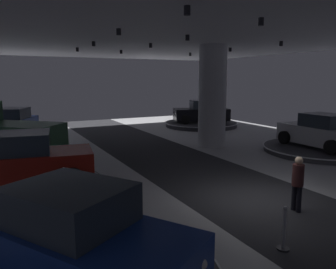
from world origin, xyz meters
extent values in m
cube|color=#B2B2B7|center=(0.00, 0.00, -0.03)|extent=(24.00, 44.00, 0.05)
cube|color=#2D2D33|center=(0.00, 0.00, 0.00)|extent=(4.40, 44.00, 0.01)
cube|color=silver|center=(0.00, 0.00, 5.55)|extent=(24.00, 44.00, 0.10)
cylinder|color=black|center=(-2.83, -0.30, 5.32)|extent=(0.16, 0.16, 0.22)
cylinder|color=black|center=(-3.05, 3.96, 5.32)|extent=(0.16, 0.16, 0.22)
cylinder|color=black|center=(-2.77, 8.35, 5.32)|extent=(0.16, 0.16, 0.22)
cylinder|color=black|center=(-2.74, 11.90, 5.32)|extent=(0.16, 0.16, 0.22)
cylinder|color=black|center=(-0.16, 0.10, 5.32)|extent=(0.16, 0.16, 0.22)
cylinder|color=black|center=(-0.08, 4.31, 5.32)|extent=(0.16, 0.16, 0.22)
cylinder|color=black|center=(-0.07, 7.86, 5.32)|extent=(0.16, 0.16, 0.22)
cylinder|color=black|center=(0.00, 12.36, 5.32)|extent=(0.16, 0.16, 0.22)
cylinder|color=black|center=(4.95, 4.28, 5.32)|extent=(0.16, 0.16, 0.22)
cylinder|color=black|center=(4.89, 8.01, 5.32)|extent=(0.16, 0.16, 0.22)
cylinder|color=black|center=(4.84, 12.25, 5.32)|extent=(0.16, 0.16, 0.22)
cylinder|color=silver|center=(3.53, 7.69, 2.75)|extent=(1.51, 1.51, 5.50)
cylinder|color=#333338|center=(7.50, 3.79, 0.14)|extent=(5.47, 5.47, 0.27)
cylinder|color=white|center=(7.50, 3.79, 0.24)|extent=(5.58, 5.58, 0.05)
cube|color=silver|center=(7.50, 3.79, 0.88)|extent=(1.86, 4.23, 0.90)
cube|color=#2D3842|center=(7.49, 3.64, 1.63)|extent=(1.59, 1.92, 0.70)
cylinder|color=black|center=(6.52, 5.23, 0.61)|extent=(0.23, 0.68, 0.68)
cylinder|color=black|center=(8.52, 5.20, 0.61)|extent=(0.23, 0.68, 0.68)
cylinder|color=black|center=(6.48, 2.38, 0.61)|extent=(0.23, 0.68, 0.68)
sphere|color=white|center=(7.03, 5.85, 1.00)|extent=(0.18, 0.18, 0.18)
sphere|color=white|center=(8.02, 5.84, 1.00)|extent=(0.18, 0.18, 0.18)
cylinder|color=#B7B7BC|center=(-6.77, 9.47, 0.18)|extent=(5.74, 5.74, 0.36)
cylinder|color=black|center=(-6.77, 9.47, 0.33)|extent=(5.85, 5.85, 0.05)
cube|color=#2D5638|center=(-6.77, 9.47, 1.11)|extent=(5.32, 5.14, 1.20)
cylinder|color=black|center=(-6.21, 7.34, 0.78)|extent=(0.81, 0.78, 0.84)
cylinder|color=black|center=(-4.61, 9.07, 0.78)|extent=(0.81, 0.78, 0.84)
cylinder|color=#B7B7BC|center=(-6.23, 14.71, 0.12)|extent=(5.07, 5.07, 0.24)
cylinder|color=black|center=(-6.23, 14.71, 0.21)|extent=(5.17, 5.17, 0.05)
cube|color=navy|center=(-6.23, 14.71, 0.85)|extent=(3.35, 4.57, 0.90)
cube|color=#2D3842|center=(-6.17, 14.85, 1.59)|extent=(2.20, 2.37, 0.70)
cylinder|color=black|center=(-5.90, 13.00, 0.58)|extent=(0.48, 0.71, 0.68)
cylinder|color=black|center=(-4.74, 15.61, 0.58)|extent=(0.48, 0.71, 0.68)
cylinder|color=black|center=(-6.56, 16.42, 0.58)|extent=(0.48, 0.71, 0.68)
sphere|color=white|center=(-6.62, 12.63, 0.96)|extent=(0.18, 0.18, 0.18)
cylinder|color=silver|center=(-6.35, 3.84, 0.17)|extent=(4.84, 4.84, 0.35)
cylinder|color=black|center=(-6.35, 3.84, 0.32)|extent=(4.94, 4.94, 0.05)
cube|color=maroon|center=(-6.35, 3.84, 0.96)|extent=(4.44, 2.46, 0.90)
cube|color=#2D3842|center=(-6.50, 3.86, 1.70)|extent=(2.13, 1.85, 0.70)
cylinder|color=black|center=(-4.78, 4.59, 0.69)|extent=(0.71, 0.33, 0.68)
cylinder|color=black|center=(-5.11, 2.62, 0.69)|extent=(0.71, 0.33, 0.68)
sphere|color=white|center=(-4.24, 3.99, 1.07)|extent=(0.18, 0.18, 0.18)
sphere|color=white|center=(-4.40, 3.02, 1.07)|extent=(0.18, 0.18, 0.18)
cube|color=navy|center=(-5.98, -2.10, 0.89)|extent=(3.75, 4.52, 0.90)
cube|color=#2D3842|center=(-6.06, -1.97, 1.64)|extent=(2.33, 2.44, 0.70)
cylinder|color=black|center=(-4.38, -2.78, 0.62)|extent=(0.55, 0.69, 0.68)
cylinder|color=black|center=(-5.89, -0.35, 0.62)|extent=(0.55, 0.69, 0.68)
sphere|color=white|center=(-4.47, -3.58, 1.00)|extent=(0.18, 0.18, 0.18)
cylinder|color=#333338|center=(7.14, 14.31, 0.17)|extent=(5.54, 5.54, 0.34)
cylinder|color=white|center=(7.14, 14.31, 0.31)|extent=(5.65, 5.65, 0.05)
cube|color=black|center=(7.14, 14.31, 0.95)|extent=(4.56, 3.12, 0.90)
cube|color=#2D3842|center=(7.29, 14.26, 1.70)|extent=(2.32, 2.11, 0.70)
cylinder|color=black|center=(5.46, 13.86, 0.68)|extent=(0.71, 0.44, 0.68)
cylinder|color=black|center=(6.14, 15.73, 0.68)|extent=(0.71, 0.44, 0.68)
cylinder|color=black|center=(8.15, 12.88, 0.68)|extent=(0.71, 0.44, 0.68)
cylinder|color=black|center=(8.83, 14.76, 0.68)|extent=(0.71, 0.44, 0.68)
sphere|color=white|center=(5.04, 14.54, 1.06)|extent=(0.18, 0.18, 0.18)
sphere|color=white|center=(5.38, 15.47, 1.06)|extent=(0.18, 0.18, 0.18)
cylinder|color=black|center=(0.35, -1.02, 0.40)|extent=(0.14, 0.14, 0.80)
cylinder|color=black|center=(0.35, -1.20, 0.40)|extent=(0.14, 0.14, 0.80)
cylinder|color=#472323|center=(0.35, -1.11, 1.06)|extent=(0.32, 0.32, 0.62)
sphere|color=beige|center=(0.35, -1.11, 1.48)|extent=(0.22, 0.22, 0.22)
cylinder|color=#333338|center=(-1.62, -2.52, 0.02)|extent=(0.28, 0.28, 0.04)
cylinder|color=#B2B2B7|center=(-1.62, -2.52, 0.48)|extent=(0.07, 0.07, 0.96)
sphere|color=#B2B2B7|center=(-1.62, -2.52, 0.96)|extent=(0.10, 0.10, 0.10)
camera|label=1|loc=(-7.01, -7.39, 3.74)|focal=35.48mm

